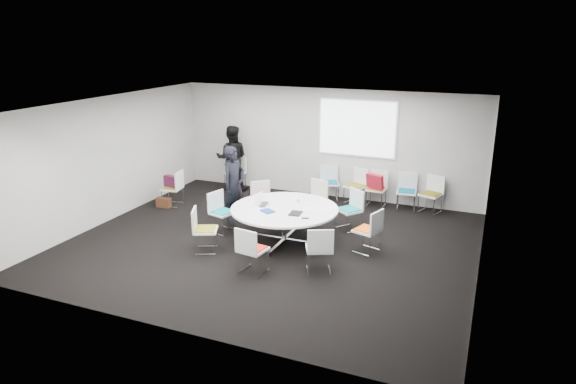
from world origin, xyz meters
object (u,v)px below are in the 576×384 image
at_px(chair_ring_d, 263,208).
at_px(person_back, 232,158).
at_px(chair_ring_c, 315,206).
at_px(maroon_bag, 172,181).
at_px(chair_ring_e, 223,220).
at_px(chair_back_a, 329,189).
at_px(chair_back_e, 431,201).
at_px(chair_back_b, 356,193).
at_px(laptop, 266,205).
at_px(cup, 298,201).
at_px(chair_back_d, 406,198).
at_px(conference_table, 284,217).
at_px(chair_person_back, 236,179).
at_px(chair_back_c, 376,195).
at_px(chair_ring_h, 319,257).
at_px(chair_spare_left, 173,195).
at_px(chair_ring_g, 253,258).
at_px(chair_ring_f, 205,238).
at_px(chair_ring_a, 367,239).
at_px(person_main, 234,185).
at_px(chair_ring_b, 349,217).
at_px(brown_bag, 164,202).

bearing_deg(chair_ring_d, person_back, -86.60).
xyz_separation_m(chair_ring_c, person_back, (-2.82, 1.26, 0.61)).
bearing_deg(maroon_bag, chair_ring_e, -28.39).
relative_size(chair_back_a, chair_back_e, 1.00).
bearing_deg(chair_back_b, laptop, 93.30).
relative_size(chair_ring_c, cup, 9.78).
bearing_deg(chair_back_b, chair_back_d, -154.49).
bearing_deg(chair_back_e, conference_table, 69.62).
bearing_deg(chair_person_back, chair_ring_c, 167.26).
bearing_deg(chair_back_c, chair_ring_h, 91.26).
distance_m(chair_back_b, chair_spare_left, 4.56).
distance_m(chair_ring_h, laptop, 1.93).
bearing_deg(chair_back_c, chair_ring_d, 44.66).
bearing_deg(chair_person_back, chair_ring_g, 135.22).
bearing_deg(chair_back_e, chair_ring_f, 66.75).
distance_m(conference_table, chair_back_c, 3.21).
distance_m(chair_ring_e, chair_back_e, 4.98).
distance_m(person_back, maroon_bag, 1.92).
relative_size(chair_ring_a, chair_ring_d, 1.00).
bearing_deg(chair_ring_f, chair_ring_g, 44.64).
relative_size(chair_ring_d, chair_spare_left, 1.00).
bearing_deg(chair_ring_a, chair_person_back, 74.81).
bearing_deg(chair_back_a, maroon_bag, 4.64).
bearing_deg(person_main, person_back, 43.11).
distance_m(chair_ring_g, laptop, 1.69).
relative_size(chair_spare_left, maroon_bag, 2.20).
relative_size(chair_ring_a, chair_ring_c, 1.00).
relative_size(chair_ring_b, chair_ring_f, 1.00).
xyz_separation_m(person_back, maroon_bag, (-0.75, -1.75, -0.27)).
bearing_deg(person_back, chair_ring_b, 135.06).
xyz_separation_m(chair_ring_b, laptop, (-1.46, -1.15, 0.47)).
xyz_separation_m(chair_ring_e, cup, (1.57, 0.43, 0.50)).
distance_m(chair_ring_b, person_main, 2.65).
distance_m(chair_ring_b, brown_bag, 4.65).
relative_size(chair_ring_b, chair_back_e, 1.00).
distance_m(conference_table, person_main, 1.64).
relative_size(chair_ring_g, chair_back_d, 1.00).
xyz_separation_m(conference_table, chair_back_c, (1.22, 2.95, -0.26)).
xyz_separation_m(chair_ring_d, chair_back_e, (3.49, 1.99, 0.00)).
relative_size(chair_ring_d, chair_ring_e, 1.00).
xyz_separation_m(chair_ring_d, chair_back_d, (2.91, 2.00, 0.00)).
distance_m(chair_ring_h, chair_back_b, 4.04).
bearing_deg(chair_back_c, laptop, 63.58).
relative_size(chair_ring_b, chair_ring_c, 1.00).
relative_size(person_main, person_back, 0.99).
xyz_separation_m(chair_back_e, chair_person_back, (-5.25, 0.00, 0.00)).
relative_size(chair_ring_e, person_back, 0.50).
height_order(chair_spare_left, cup, chair_spare_left).
distance_m(chair_ring_a, chair_back_d, 2.87).
distance_m(chair_back_c, maroon_bag, 5.07).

